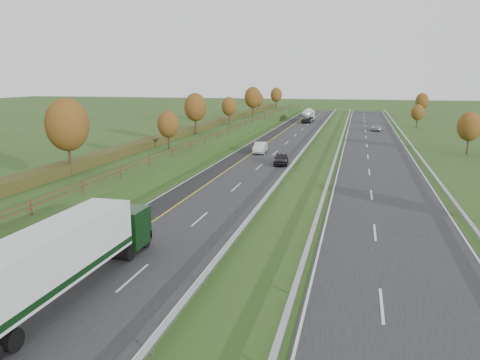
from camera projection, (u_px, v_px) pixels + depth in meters
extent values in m
plane|color=#274518|center=(316.00, 159.00, 67.45)|extent=(400.00, 400.00, 0.00)
cube|color=black|center=(268.00, 152.00, 74.09)|extent=(10.50, 200.00, 0.04)
cube|color=black|center=(376.00, 156.00, 70.15)|extent=(10.50, 200.00, 0.04)
cube|color=black|center=(245.00, 151.00, 74.99)|extent=(3.00, 200.00, 0.04)
cube|color=silver|center=(238.00, 151.00, 75.29)|extent=(0.15, 200.00, 0.01)
cube|color=gold|center=(254.00, 151.00, 74.62)|extent=(0.15, 200.00, 0.01)
cube|color=silver|center=(300.00, 153.00, 72.88)|extent=(0.15, 200.00, 0.01)
cube|color=silver|center=(342.00, 155.00, 71.35)|extent=(0.15, 200.00, 0.01)
cube|color=silver|center=(412.00, 157.00, 68.93)|extent=(0.15, 200.00, 0.01)
cube|color=silver|center=(133.00, 277.00, 27.37)|extent=(0.15, 4.00, 0.01)
cube|color=silver|center=(382.00, 305.00, 24.02)|extent=(0.15, 4.00, 0.01)
cube|color=silver|center=(200.00, 219.00, 38.74)|extent=(0.15, 4.00, 0.01)
cube|color=silver|center=(375.00, 232.00, 35.39)|extent=(0.15, 4.00, 0.01)
cube|color=silver|center=(236.00, 187.00, 50.10)|extent=(0.15, 4.00, 0.01)
cube|color=silver|center=(371.00, 195.00, 46.76)|extent=(0.15, 4.00, 0.01)
cube|color=silver|center=(259.00, 167.00, 61.47)|extent=(0.15, 4.00, 0.01)
cube|color=silver|center=(369.00, 172.00, 58.13)|extent=(0.15, 4.00, 0.01)
cube|color=silver|center=(275.00, 153.00, 72.84)|extent=(0.15, 4.00, 0.01)
cube|color=silver|center=(368.00, 157.00, 69.49)|extent=(0.15, 4.00, 0.01)
cube|color=silver|center=(287.00, 143.00, 84.21)|extent=(0.15, 4.00, 0.01)
cube|color=silver|center=(367.00, 146.00, 80.86)|extent=(0.15, 4.00, 0.01)
cube|color=silver|center=(295.00, 135.00, 95.57)|extent=(0.15, 4.00, 0.01)
cube|color=silver|center=(366.00, 137.00, 92.23)|extent=(0.15, 4.00, 0.01)
cube|color=silver|center=(302.00, 129.00, 106.94)|extent=(0.15, 4.00, 0.01)
cube|color=silver|center=(365.00, 131.00, 103.59)|extent=(0.15, 4.00, 0.01)
cube|color=silver|center=(308.00, 124.00, 118.31)|extent=(0.15, 4.00, 0.01)
cube|color=silver|center=(365.00, 126.00, 114.96)|extent=(0.15, 4.00, 0.01)
cube|color=silver|center=(312.00, 120.00, 129.68)|extent=(0.15, 4.00, 0.01)
cube|color=silver|center=(365.00, 121.00, 126.33)|extent=(0.15, 4.00, 0.01)
cube|color=silver|center=(316.00, 117.00, 141.04)|extent=(0.15, 4.00, 0.01)
cube|color=silver|center=(364.00, 118.00, 137.70)|extent=(0.15, 4.00, 0.01)
cube|color=silver|center=(320.00, 114.00, 152.41)|extent=(0.15, 4.00, 0.01)
cube|color=silver|center=(364.00, 115.00, 149.06)|extent=(0.15, 4.00, 0.01)
cube|color=silver|center=(322.00, 111.00, 163.78)|extent=(0.15, 4.00, 0.01)
cube|color=silver|center=(364.00, 112.00, 160.43)|extent=(0.15, 4.00, 0.01)
cube|color=#274518|center=(191.00, 143.00, 76.99)|extent=(12.00, 200.00, 2.00)
cube|color=#353B18|center=(179.00, 133.00, 77.14)|extent=(2.20, 180.00, 1.10)
cube|color=#422B19|center=(217.00, 134.00, 75.58)|extent=(0.08, 184.00, 0.10)
cube|color=#422B19|center=(217.00, 132.00, 75.50)|extent=(0.08, 184.00, 0.10)
cube|color=#422B19|center=(31.00, 207.00, 32.94)|extent=(0.12, 0.12, 1.20)
cube|color=#422B19|center=(83.00, 186.00, 39.10)|extent=(0.12, 0.12, 1.20)
cube|color=#422B19|center=(121.00, 172.00, 45.26)|extent=(0.12, 0.12, 1.20)
cube|color=#422B19|center=(149.00, 160.00, 51.42)|extent=(0.12, 0.12, 1.20)
cube|color=#422B19|center=(172.00, 152.00, 57.57)|extent=(0.12, 0.12, 1.20)
cube|color=#422B19|center=(190.00, 145.00, 63.73)|extent=(0.12, 0.12, 1.20)
cube|color=#422B19|center=(205.00, 139.00, 69.89)|extent=(0.12, 0.12, 1.20)
cube|color=#422B19|center=(218.00, 134.00, 76.05)|extent=(0.12, 0.12, 1.20)
cube|color=#422B19|center=(228.00, 130.00, 82.20)|extent=(0.12, 0.12, 1.20)
cube|color=#422B19|center=(238.00, 126.00, 88.36)|extent=(0.12, 0.12, 1.20)
cube|color=#422B19|center=(246.00, 123.00, 94.52)|extent=(0.12, 0.12, 1.20)
cube|color=#422B19|center=(253.00, 120.00, 100.68)|extent=(0.12, 0.12, 1.20)
cube|color=#422B19|center=(259.00, 118.00, 106.83)|extent=(0.12, 0.12, 1.20)
cube|color=#422B19|center=(264.00, 116.00, 112.99)|extent=(0.12, 0.12, 1.20)
cube|color=#422B19|center=(269.00, 114.00, 119.15)|extent=(0.12, 0.12, 1.20)
cube|color=#422B19|center=(274.00, 112.00, 125.30)|extent=(0.12, 0.12, 1.20)
cube|color=#422B19|center=(278.00, 110.00, 131.46)|extent=(0.12, 0.12, 1.20)
cube|color=#422B19|center=(282.00, 109.00, 137.62)|extent=(0.12, 0.12, 1.20)
cube|color=#422B19|center=(285.00, 108.00, 143.78)|extent=(0.12, 0.12, 1.20)
cube|color=#422B19|center=(288.00, 106.00, 149.93)|extent=(0.12, 0.12, 1.20)
cube|color=#422B19|center=(291.00, 105.00, 156.09)|extent=(0.12, 0.12, 1.20)
cube|color=#422B19|center=(294.00, 104.00, 162.25)|extent=(0.12, 0.12, 1.20)
cube|color=#94979D|center=(304.00, 149.00, 72.60)|extent=(0.32, 200.00, 0.18)
cube|color=#94979D|center=(153.00, 350.00, 19.63)|extent=(0.10, 0.14, 0.56)
cube|color=#94979D|center=(205.00, 282.00, 26.26)|extent=(0.10, 0.14, 0.56)
cube|color=#94979D|center=(236.00, 241.00, 32.89)|extent=(0.10, 0.14, 0.56)
cube|color=#94979D|center=(257.00, 213.00, 39.52)|extent=(0.10, 0.14, 0.56)
cube|color=#94979D|center=(272.00, 194.00, 46.15)|extent=(0.10, 0.14, 0.56)
cube|color=#94979D|center=(283.00, 179.00, 52.78)|extent=(0.10, 0.14, 0.56)
cube|color=#94979D|center=(292.00, 168.00, 59.41)|extent=(0.10, 0.14, 0.56)
cube|color=#94979D|center=(299.00, 159.00, 66.04)|extent=(0.10, 0.14, 0.56)
cube|color=#94979D|center=(304.00, 152.00, 72.67)|extent=(0.10, 0.14, 0.56)
cube|color=#94979D|center=(309.00, 145.00, 79.30)|extent=(0.10, 0.14, 0.56)
cube|color=#94979D|center=(313.00, 140.00, 85.94)|extent=(0.10, 0.14, 0.56)
cube|color=#94979D|center=(316.00, 136.00, 92.57)|extent=(0.10, 0.14, 0.56)
cube|color=#94979D|center=(319.00, 132.00, 99.20)|extent=(0.10, 0.14, 0.56)
cube|color=#94979D|center=(322.00, 129.00, 105.83)|extent=(0.10, 0.14, 0.56)
cube|color=#94979D|center=(324.00, 126.00, 112.46)|extent=(0.10, 0.14, 0.56)
cube|color=#94979D|center=(326.00, 123.00, 119.09)|extent=(0.10, 0.14, 0.56)
cube|color=#94979D|center=(328.00, 121.00, 125.72)|extent=(0.10, 0.14, 0.56)
cube|color=#94979D|center=(330.00, 118.00, 132.35)|extent=(0.10, 0.14, 0.56)
cube|color=#94979D|center=(331.00, 117.00, 138.98)|extent=(0.10, 0.14, 0.56)
cube|color=#94979D|center=(332.00, 115.00, 145.61)|extent=(0.10, 0.14, 0.56)
cube|color=#94979D|center=(334.00, 113.00, 152.24)|extent=(0.10, 0.14, 0.56)
cube|color=#94979D|center=(335.00, 112.00, 158.88)|extent=(0.10, 0.14, 0.56)
cube|color=#94979D|center=(336.00, 110.00, 165.51)|extent=(0.10, 0.14, 0.56)
cube|color=#94979D|center=(338.00, 151.00, 71.38)|extent=(0.32, 200.00, 0.18)
cube|color=#94979D|center=(296.00, 292.00, 25.04)|extent=(0.10, 0.14, 0.56)
cube|color=#94979D|center=(309.00, 247.00, 31.67)|extent=(0.10, 0.14, 0.56)
cube|color=#94979D|center=(318.00, 218.00, 38.30)|extent=(0.10, 0.14, 0.56)
cube|color=#94979D|center=(324.00, 197.00, 44.93)|extent=(0.10, 0.14, 0.56)
cube|color=#94979D|center=(329.00, 182.00, 51.56)|extent=(0.10, 0.14, 0.56)
cube|color=#94979D|center=(333.00, 170.00, 58.19)|extent=(0.10, 0.14, 0.56)
cube|color=#94979D|center=(335.00, 161.00, 64.82)|extent=(0.10, 0.14, 0.56)
cube|color=#94979D|center=(338.00, 153.00, 71.45)|extent=(0.10, 0.14, 0.56)
cube|color=#94979D|center=(340.00, 147.00, 78.09)|extent=(0.10, 0.14, 0.56)
cube|color=#94979D|center=(341.00, 141.00, 84.72)|extent=(0.10, 0.14, 0.56)
cube|color=#94979D|center=(343.00, 137.00, 91.35)|extent=(0.10, 0.14, 0.56)
cube|color=#94979D|center=(344.00, 133.00, 97.98)|extent=(0.10, 0.14, 0.56)
cube|color=#94979D|center=(345.00, 129.00, 104.61)|extent=(0.10, 0.14, 0.56)
cube|color=#94979D|center=(346.00, 126.00, 111.24)|extent=(0.10, 0.14, 0.56)
cube|color=#94979D|center=(347.00, 123.00, 117.87)|extent=(0.10, 0.14, 0.56)
cube|color=#94979D|center=(347.00, 121.00, 124.50)|extent=(0.10, 0.14, 0.56)
cube|color=#94979D|center=(348.00, 119.00, 131.13)|extent=(0.10, 0.14, 0.56)
cube|color=#94979D|center=(349.00, 117.00, 137.76)|extent=(0.10, 0.14, 0.56)
cube|color=#94979D|center=(349.00, 115.00, 144.39)|extent=(0.10, 0.14, 0.56)
cube|color=#94979D|center=(350.00, 113.00, 151.03)|extent=(0.10, 0.14, 0.56)
cube|color=#94979D|center=(350.00, 112.00, 157.66)|extent=(0.10, 0.14, 0.56)
cube|color=#94979D|center=(351.00, 111.00, 164.29)|extent=(0.10, 0.14, 0.56)
cube|color=#94979D|center=(418.00, 154.00, 68.63)|extent=(0.32, 200.00, 0.18)
cube|color=#94979D|center=(453.00, 205.00, 42.18)|extent=(0.10, 0.14, 0.56)
cube|color=#94979D|center=(431.00, 174.00, 55.44)|extent=(0.10, 0.14, 0.56)
cube|color=#94979D|center=(417.00, 156.00, 68.71)|extent=(0.10, 0.14, 0.56)
cube|color=#94979D|center=(408.00, 143.00, 81.97)|extent=(0.10, 0.14, 0.56)
cube|color=#94979D|center=(402.00, 134.00, 95.23)|extent=(0.10, 0.14, 0.56)
cube|color=#94979D|center=(397.00, 127.00, 108.49)|extent=(0.10, 0.14, 0.56)
cube|color=#94979D|center=(393.00, 122.00, 121.75)|extent=(0.10, 0.14, 0.56)
cube|color=#94979D|center=(389.00, 118.00, 135.02)|extent=(0.10, 0.14, 0.56)
cube|color=#94979D|center=(387.00, 114.00, 148.28)|extent=(0.10, 0.14, 0.56)
cube|color=#94979D|center=(385.00, 111.00, 161.54)|extent=(0.10, 0.14, 0.56)
cylinder|color=#2D2116|center=(70.00, 159.00, 46.37)|extent=(0.24, 0.24, 3.15)
ellipsoid|color=#543212|center=(67.00, 124.00, 45.63)|extent=(4.20, 4.20, 5.25)
cylinder|color=#2D2116|center=(169.00, 142.00, 62.81)|extent=(0.24, 0.24, 2.16)
ellipsoid|color=#543212|center=(168.00, 124.00, 62.30)|extent=(2.88, 2.88, 3.60)
cylinder|color=#2D2116|center=(196.00, 126.00, 80.38)|extent=(0.24, 0.24, 2.88)
ellipsoid|color=#543212|center=(195.00, 107.00, 79.70)|extent=(3.84, 3.84, 4.80)
cylinder|color=#2D2116|center=(229.00, 119.00, 97.25)|extent=(0.24, 0.24, 2.34)
ellipsoid|color=#543212|center=(229.00, 106.00, 96.70)|extent=(3.12, 3.12, 3.90)
cylinder|color=#2D2116|center=(253.00, 111.00, 113.98)|extent=(0.24, 0.24, 3.06)
ellipsoid|color=#543212|center=(253.00, 97.00, 113.26)|extent=(4.08, 4.08, 5.10)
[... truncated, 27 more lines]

